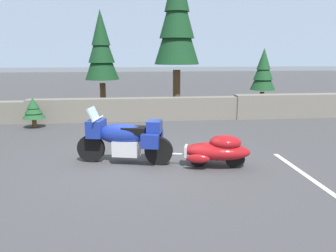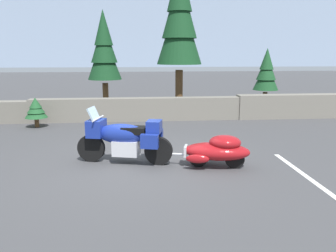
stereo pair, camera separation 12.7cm
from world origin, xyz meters
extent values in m
plane|color=#424244|center=(0.00, 0.00, 0.00)|extent=(80.00, 80.00, 0.00)
cube|color=slate|center=(0.00, 5.22, 0.44)|extent=(8.00, 0.49, 0.88)
cube|color=slate|center=(8.00, 5.21, 0.47)|extent=(8.00, 0.58, 0.95)
cube|color=#8C9EB7|center=(0.00, 95.25, 8.00)|extent=(240.00, 80.00, 16.00)
cylinder|color=black|center=(-1.10, 0.19, 0.33)|extent=(0.67, 0.30, 0.66)
cylinder|color=black|center=(0.50, -0.21, 0.33)|extent=(0.67, 0.30, 0.66)
cube|color=silver|center=(-0.26, -0.02, 0.38)|extent=(0.69, 0.57, 0.36)
ellipsoid|color=navy|center=(-0.35, 0.00, 0.71)|extent=(1.27, 0.72, 0.48)
cube|color=navy|center=(-0.96, 0.15, 0.83)|extent=(0.48, 0.59, 0.40)
cube|color=#9EB7C6|center=(-1.01, 0.17, 1.16)|extent=(0.29, 0.47, 0.34)
cube|color=black|center=(-0.06, -0.07, 0.81)|extent=(0.63, 0.49, 0.16)
cube|color=navy|center=(0.40, -0.19, 0.91)|extent=(0.41, 0.47, 0.28)
cube|color=navy|center=(0.28, -0.47, 0.63)|extent=(0.43, 0.25, 0.32)
cube|color=navy|center=(0.42, 0.12, 0.63)|extent=(0.43, 0.25, 0.32)
cylinder|color=silver|center=(-0.91, 0.14, 1.06)|extent=(0.21, 0.69, 0.04)
cylinder|color=silver|center=(-1.06, 0.18, 0.58)|extent=(0.26, 0.13, 0.54)
cylinder|color=black|center=(1.40, -0.44, 0.22)|extent=(0.45, 0.20, 0.44)
cylinder|color=black|center=(2.20, -0.64, 0.22)|extent=(0.45, 0.20, 0.44)
ellipsoid|color=maroon|center=(1.80, -0.54, 0.38)|extent=(1.62, 1.02, 0.40)
ellipsoid|color=maroon|center=(1.98, -0.58, 0.60)|extent=(0.83, 0.72, 0.32)
cube|color=silver|center=(1.12, -0.37, 0.36)|extent=(0.14, 0.32, 0.24)
ellipsoid|color=maroon|center=(1.33, -0.75, 0.28)|extent=(0.54, 0.26, 0.20)
ellipsoid|color=maroon|center=(1.48, -0.13, 0.28)|extent=(0.54, 0.26, 0.20)
cylinder|color=silver|center=(0.74, -0.27, 0.27)|extent=(0.69, 0.22, 0.05)
cylinder|color=brown|center=(1.85, 6.76, 0.93)|extent=(0.32, 0.32, 1.86)
cone|color=#143D1E|center=(1.85, 6.76, 3.57)|extent=(1.89, 1.89, 2.93)
cone|color=#143D1E|center=(1.85, 6.76, 4.45)|extent=(1.46, 1.46, 2.57)
cylinder|color=brown|center=(-1.34, 7.44, 0.63)|extent=(0.26, 0.26, 1.27)
cone|color=#143D1E|center=(-1.34, 7.44, 2.43)|extent=(1.46, 1.46, 2.00)
cone|color=#143D1E|center=(-1.34, 7.44, 3.03)|extent=(1.13, 1.13, 1.75)
cone|color=#143D1E|center=(-1.34, 7.44, 3.63)|extent=(0.81, 0.81, 1.50)
cylinder|color=brown|center=(5.90, 7.34, 0.40)|extent=(0.21, 0.21, 0.80)
cone|color=#194723|center=(5.90, 7.34, 1.55)|extent=(1.13, 1.13, 1.27)
cone|color=#194723|center=(5.90, 7.34, 1.93)|extent=(0.88, 0.88, 1.11)
cone|color=#194723|center=(5.90, 7.34, 2.31)|extent=(0.62, 0.62, 0.95)
cylinder|color=brown|center=(-3.51, 4.34, 0.15)|extent=(0.15, 0.15, 0.30)
cone|color=#1E5128|center=(-3.51, 4.34, 0.58)|extent=(0.78, 0.78, 0.48)
cone|color=#1E5128|center=(-3.51, 4.34, 0.73)|extent=(0.60, 0.60, 0.42)
cone|color=#1E5128|center=(-3.51, 4.34, 0.87)|extent=(0.43, 0.43, 0.36)
cube|color=silver|center=(3.58, -1.50, 0.00)|extent=(0.12, 3.60, 0.01)
camera|label=1|loc=(-0.13, -7.96, 2.59)|focal=36.95mm
camera|label=2|loc=(-0.01, -7.98, 2.59)|focal=36.95mm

